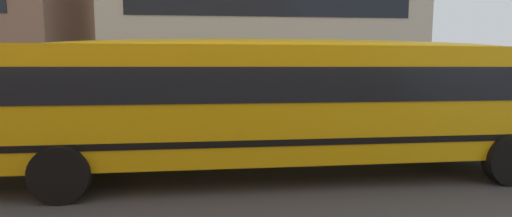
{
  "coord_description": "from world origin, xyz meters",
  "views": [
    {
      "loc": [
        2.41,
        -8.66,
        2.18
      ],
      "look_at": [
        3.14,
        -0.66,
        1.28
      ],
      "focal_mm": 26.04,
      "sensor_mm": 36.0,
      "label": 1
    }
  ],
  "objects": [
    {
      "name": "lane_centreline",
      "position": [
        0.0,
        0.0,
        0.0
      ],
      "size": [
        110.0,
        0.16,
        0.01
      ],
      "primitive_type": "cube",
      "color": "silver",
      "rests_on": "ground_plane"
    },
    {
      "name": "sidewalk_far",
      "position": [
        0.0,
        7.66,
        0.01
      ],
      "size": [
        120.0,
        3.0,
        0.01
      ],
      "primitive_type": "cube",
      "color": "gray",
      "rests_on": "ground_plane"
    },
    {
      "name": "ground_plane",
      "position": [
        0.0,
        0.0,
        0.0
      ],
      "size": [
        400.0,
        400.0,
        0.0
      ],
      "primitive_type": "plane",
      "color": "#424244"
    },
    {
      "name": "parked_car_beige_by_entrance",
      "position": [
        -3.98,
        4.81,
        0.84
      ],
      "size": [
        3.97,
        2.01,
        1.64
      ],
      "rotation": [
        0.0,
        0.0,
        -0.04
      ],
      "color": "#C1B28E",
      "rests_on": "ground_plane"
    },
    {
      "name": "school_bus",
      "position": [
        3.49,
        -1.33,
        1.62
      ],
      "size": [
        12.23,
        2.91,
        2.72
      ],
      "rotation": [
        0.0,
        0.0,
        3.17
      ],
      "color": "yellow",
      "rests_on": "ground_plane"
    }
  ]
}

